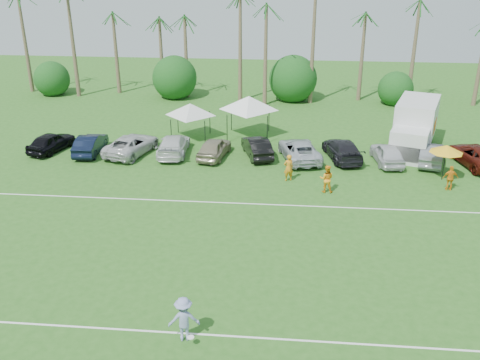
{
  "coord_description": "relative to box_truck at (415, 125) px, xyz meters",
  "views": [
    {
      "loc": [
        5.58,
        -14.78,
        14.0
      ],
      "look_at": [
        2.94,
        13.84,
        1.6
      ],
      "focal_mm": 40.0,
      "sensor_mm": 36.0,
      "label": 1
    }
  ],
  "objects": [
    {
      "name": "parked_car_6",
      "position": [
        -8.58,
        -2.93,
        -1.23
      ],
      "size": [
        3.46,
        5.57,
        1.44
      ],
      "primitive_type": "imported",
      "rotation": [
        0.0,
        0.0,
        3.36
      ],
      "color": "#B6BCC2",
      "rests_on": "ground"
    },
    {
      "name": "palm_tree_4",
      "position": [
        -19.12,
        13.35,
        5.53
      ],
      "size": [
        2.4,
        2.4,
        8.9
      ],
      "color": "brown",
      "rests_on": "ground"
    },
    {
      "name": "palm_tree_1",
      "position": [
        -32.12,
        13.35,
        6.41
      ],
      "size": [
        2.4,
        2.4,
        9.9
      ],
      "color": "brown",
      "rests_on": "ground"
    },
    {
      "name": "parked_car_5",
      "position": [
        -11.69,
        -2.54,
        -1.23
      ],
      "size": [
        2.74,
        4.62,
        1.44
      ],
      "primitive_type": "imported",
      "rotation": [
        0.0,
        0.0,
        3.44
      ],
      "color": "black",
      "rests_on": "ground"
    },
    {
      "name": "palm_tree_6",
      "position": [
        -11.12,
        13.35,
        7.27
      ],
      "size": [
        2.4,
        2.4,
        10.9
      ],
      "color": "brown",
      "rests_on": "ground"
    },
    {
      "name": "palm_tree_8",
      "position": [
        -2.12,
        13.35,
        5.53
      ],
      "size": [
        2.4,
        2.4,
        8.9
      ],
      "color": "brown",
      "rests_on": "ground"
    },
    {
      "name": "palm_tree_9",
      "position": [
        2.88,
        13.35,
        6.41
      ],
      "size": [
        2.4,
        2.4,
        9.9
      ],
      "color": "brown",
      "rests_on": "ground"
    },
    {
      "name": "palm_tree_2",
      "position": [
        -27.12,
        13.35,
        7.27
      ],
      "size": [
        2.4,
        2.4,
        10.9
      ],
      "color": "brown",
      "rests_on": "ground"
    },
    {
      "name": "canopy_tent_right",
      "position": [
        -12.64,
        1.93,
        1.41
      ],
      "size": [
        4.83,
        4.83,
        3.92
      ],
      "color": "black",
      "rests_on": "ground"
    },
    {
      "name": "field_lines",
      "position": [
        -15.12,
        -16.65,
        -1.94
      ],
      "size": [
        80.0,
        12.1,
        0.01
      ],
      "color": "white",
      "rests_on": "ground"
    },
    {
      "name": "frisbee_player",
      "position": [
        -13.23,
        -22.97,
        -1.0
      ],
      "size": [
        1.34,
        1.0,
        1.89
      ],
      "rotation": [
        0.0,
        0.0,
        3.36
      ],
      "color": "#858FBD",
      "rests_on": "ground"
    },
    {
      "name": "parked_car_10",
      "position": [
        3.82,
        -2.88,
        -1.23
      ],
      "size": [
        3.51,
        5.58,
        1.44
      ],
      "primitive_type": "imported",
      "rotation": [
        0.0,
        0.0,
        3.37
      ],
      "color": "#55150D",
      "rests_on": "ground"
    },
    {
      "name": "parked_car_3",
      "position": [
        -17.89,
        -2.67,
        -1.23
      ],
      "size": [
        2.28,
        5.06,
        1.44
      ],
      "primitive_type": "imported",
      "rotation": [
        0.0,
        0.0,
        3.19
      ],
      "color": "silver",
      "rests_on": "ground"
    },
    {
      "name": "parked_car_9",
      "position": [
        0.72,
        -2.85,
        -1.23
      ],
      "size": [
        2.58,
        4.61,
        1.44
      ],
      "primitive_type": "imported",
      "rotation": [
        0.0,
        0.0,
        2.89
      ],
      "color": "slate",
      "rests_on": "ground"
    },
    {
      "name": "palm_tree_0",
      "position": [
        -37.12,
        13.35,
        5.53
      ],
      "size": [
        2.4,
        2.4,
        8.9
      ],
      "color": "brown",
      "rests_on": "ground"
    },
    {
      "name": "canopy_tent_left",
      "position": [
        -17.22,
        1.07,
        0.92
      ],
      "size": [
        4.14,
        4.14,
        3.35
      ],
      "color": "black",
      "rests_on": "ground"
    },
    {
      "name": "parked_car_4",
      "position": [
        -14.79,
        -3.05,
        -1.23
      ],
      "size": [
        2.4,
        4.45,
        1.44
      ],
      "primitive_type": "imported",
      "rotation": [
        0.0,
        0.0,
        2.97
      ],
      "color": "gray",
      "rests_on": "ground"
    },
    {
      "name": "bush_tree_3",
      "position": [
        0.88,
        14.35,
        -0.15
      ],
      "size": [
        4.0,
        4.0,
        4.0
      ],
      "color": "brown",
      "rests_on": "ground"
    },
    {
      "name": "sideline_player_b",
      "position": [
        -6.97,
        -8.49,
        -1.05
      ],
      "size": [
        0.92,
        0.75,
        1.79
      ],
      "primitive_type": "imported",
      "rotation": [
        0.0,
        0.0,
        3.06
      ],
      "color": "orange",
      "rests_on": "ground"
    },
    {
      "name": "bush_tree_1",
      "position": [
        -21.12,
        14.35,
        -0.15
      ],
      "size": [
        4.0,
        4.0,
        4.0
      ],
      "color": "brown",
      "rests_on": "ground"
    },
    {
      "name": "bush_tree_2",
      "position": [
        -9.12,
        14.35,
        -0.15
      ],
      "size": [
        4.0,
        4.0,
        4.0
      ],
      "color": "brown",
      "rests_on": "ground"
    },
    {
      "name": "box_truck",
      "position": [
        0.0,
        0.0,
        0.0
      ],
      "size": [
        4.75,
        7.54,
        3.64
      ],
      "rotation": [
        0.0,
        0.0,
        -0.32
      ],
      "color": "silver",
      "rests_on": "ground"
    },
    {
      "name": "parked_car_2",
      "position": [
        -20.99,
        -2.89,
        -1.23
      ],
      "size": [
        3.7,
        5.63,
        1.44
      ],
      "primitive_type": "imported",
      "rotation": [
        0.0,
        0.0,
        2.87
      ],
      "color": "silver",
      "rests_on": "ground"
    },
    {
      "name": "parked_car_0",
      "position": [
        -27.19,
        -2.84,
        -1.23
      ],
      "size": [
        2.8,
        4.53,
        1.44
      ],
      "primitive_type": "imported",
      "rotation": [
        0.0,
        0.0,
        2.86
      ],
      "color": "black",
      "rests_on": "ground"
    },
    {
      "name": "sideline_player_a",
      "position": [
        -9.34,
        -6.89,
        -1.04
      ],
      "size": [
        0.77,
        0.64,
        1.81
      ],
      "primitive_type": "imported",
      "rotation": [
        0.0,
        0.0,
        3.51
      ],
      "color": "orange",
      "rests_on": "ground"
    },
    {
      "name": "bush_tree_0",
      "position": [
        -34.12,
        14.35,
        -0.15
      ],
      "size": [
        4.0,
        4.0,
        4.0
      ],
      "color": "brown",
      "rests_on": "ground"
    },
    {
      "name": "palm_tree_5",
      "position": [
        -15.12,
        13.35,
        6.41
      ],
      "size": [
        2.4,
        2.4,
        9.9
      ],
      "color": "brown",
      "rests_on": "ground"
    },
    {
      "name": "market_umbrella",
      "position": [
        0.81,
        -5.82,
        0.22
      ],
      "size": [
        2.17,
        2.17,
        2.41
      ],
      "color": "black",
      "rests_on": "ground"
    },
    {
      "name": "parked_car_1",
      "position": [
        -24.09,
        -3.05,
        -1.23
      ],
      "size": [
        1.72,
        4.43,
        1.44
      ],
      "primitive_type": "imported",
      "rotation": [
        0.0,
        0.0,
        3.19
      ],
      "color": "black",
      "rests_on": "ground"
    },
    {
      "name": "parked_car_7",
      "position": [
        -5.48,
        -2.5,
        -1.23
      ],
      "size": [
        3.01,
        5.27,
        1.44
      ],
      "primitive_type": "imported",
      "rotation": [
        0.0,
        0.0,
        3.35
      ],
      "color": "black",
      "rests_on": "ground"
    },
    {
      "name": "sideline_player_c",
      "position": [
        0.83,
        -7.48,
        -1.13
      ],
      "size": [
        0.96,
        0.4,
        1.63
      ],
      "primitive_type": "imported",
      "rotation": [
        0.0,
        0.0,
        3.14
      ],
      "color": "orange",
      "rests_on": "ground"
    },
    {
      "name": "parked_car_8",
      "position": [
        -2.38,
        -3.07,
        -1.23
      ],
      "size": [
        2.15,
        4.38,
        1.44
      ],
      "primitive_type": "imported",
      "rotation": [
        0.0,
        0.0,
        3.25
      ],
      "color": "silver",
      "rests_on": "ground"
    }
  ]
}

